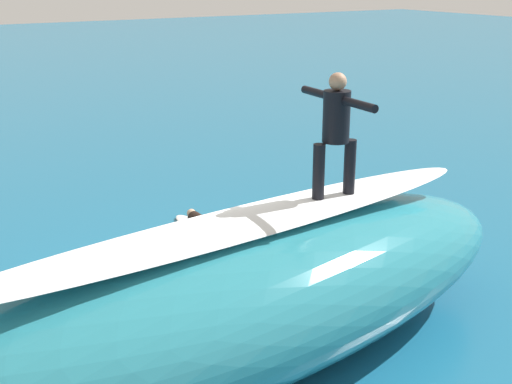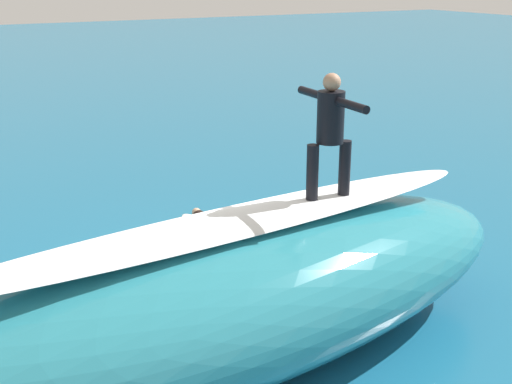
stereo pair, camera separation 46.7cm
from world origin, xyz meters
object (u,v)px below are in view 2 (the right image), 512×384
(surfer_riding, at_px, (330,127))
(surfer_paddling, at_px, (209,224))
(surfboard_paddling, at_px, (207,231))
(surfboard_riding, at_px, (328,200))

(surfer_riding, height_order, surfer_paddling, surfer_riding)
(surfer_riding, relative_size, surfboard_paddling, 0.78)
(surfboard_paddling, bearing_deg, surfer_riding, 177.90)
(surfer_riding, height_order, surfboard_paddling, surfer_riding)
(surfer_paddling, bearing_deg, surfboard_paddling, -0.00)
(surfboard_paddling, xyz_separation_m, surfer_paddling, (-0.00, 0.12, 0.17))
(surfer_riding, bearing_deg, surfboard_paddling, -87.93)
(surfboard_paddling, distance_m, surfer_paddling, 0.21)
(surfboard_riding, xyz_separation_m, surfer_paddling, (-0.06, -4.08, -1.77))
(surfboard_paddling, height_order, surfer_paddling, surfer_paddling)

